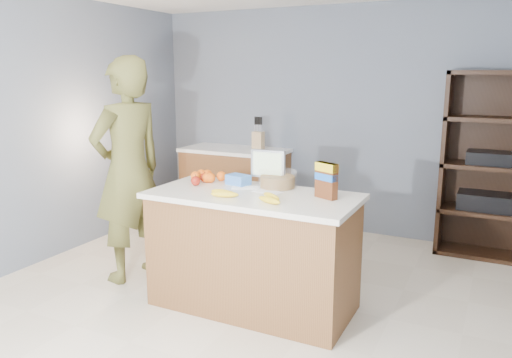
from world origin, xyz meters
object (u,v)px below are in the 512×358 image
at_px(counter_peninsula, 253,255).
at_px(cereal_box, 326,178).
at_px(shelving_unit, 491,169).
at_px(person, 128,171).
at_px(tv, 268,165).

relative_size(counter_peninsula, cereal_box, 6.09).
relative_size(shelving_unit, cereal_box, 7.03).
bearing_deg(person, shelving_unit, 140.23).
xyz_separation_m(shelving_unit, cereal_box, (-1.02, -1.94, 0.18)).
height_order(person, tv, person).
bearing_deg(tv, counter_peninsula, -85.94).
bearing_deg(cereal_box, shelving_unit, 62.34).
height_order(shelving_unit, cereal_box, shelving_unit).
relative_size(person, cereal_box, 7.49).
relative_size(counter_peninsula, tv, 5.53).
distance_m(counter_peninsula, shelving_unit, 2.61).
relative_size(shelving_unit, person, 0.94).
distance_m(person, cereal_box, 1.74).
bearing_deg(person, counter_peninsula, 102.33).
bearing_deg(tv, cereal_box, -20.11).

